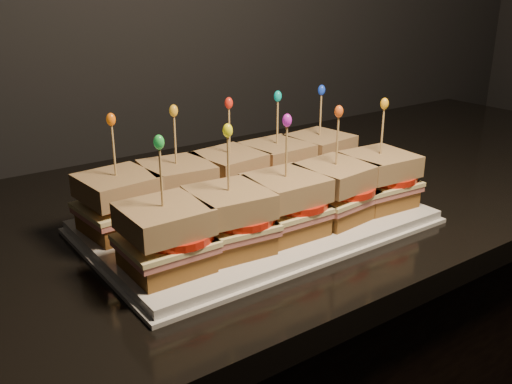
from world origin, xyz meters
TOP-DOWN VIEW (x-y plane):
  - granite_slab at (0.47, 1.66)m, footprint 2.65×0.70m
  - platter at (0.75, 1.56)m, footprint 0.47×0.29m
  - platter_rim at (0.75, 1.56)m, footprint 0.48×0.30m
  - sandwich_0_bread_bot at (0.57, 1.62)m, footprint 0.10×0.10m
  - sandwich_0_ham at (0.57, 1.62)m, footprint 0.11×0.10m
  - sandwich_0_cheese at (0.57, 1.62)m, footprint 0.11×0.10m
  - sandwich_0_tomato at (0.58, 1.62)m, footprint 0.09×0.09m
  - sandwich_0_bread_top at (0.57, 1.62)m, footprint 0.10×0.10m
  - sandwich_0_pick at (0.57, 1.62)m, footprint 0.00×0.00m
  - sandwich_0_frill at (0.57, 1.62)m, footprint 0.01×0.01m
  - sandwich_1_bread_bot at (0.66, 1.62)m, footprint 0.10×0.10m
  - sandwich_1_ham at (0.66, 1.62)m, footprint 0.11×0.11m
  - sandwich_1_cheese at (0.66, 1.62)m, footprint 0.11×0.11m
  - sandwich_1_tomato at (0.67, 1.62)m, footprint 0.09×0.09m
  - sandwich_1_bread_top at (0.66, 1.62)m, footprint 0.10×0.10m
  - sandwich_1_pick at (0.66, 1.62)m, footprint 0.00×0.00m
  - sandwich_1_frill at (0.66, 1.62)m, footprint 0.01×0.01m
  - sandwich_2_bread_bot at (0.75, 1.62)m, footprint 0.10×0.10m
  - sandwich_2_ham at (0.75, 1.62)m, footprint 0.11×0.11m
  - sandwich_2_cheese at (0.75, 1.62)m, footprint 0.11×0.11m
  - sandwich_2_tomato at (0.76, 1.62)m, footprint 0.09×0.09m
  - sandwich_2_bread_top at (0.75, 1.62)m, footprint 0.10×0.10m
  - sandwich_2_pick at (0.75, 1.62)m, footprint 0.00×0.00m
  - sandwich_2_frill at (0.75, 1.62)m, footprint 0.01×0.01m
  - sandwich_3_bread_bot at (0.84, 1.62)m, footprint 0.09×0.09m
  - sandwich_3_ham at (0.84, 1.62)m, footprint 0.10×0.10m
  - sandwich_3_cheese at (0.84, 1.62)m, footprint 0.10×0.10m
  - sandwich_3_tomato at (0.85, 1.62)m, footprint 0.09×0.09m
  - sandwich_3_bread_top at (0.84, 1.62)m, footprint 0.09×0.09m
  - sandwich_3_pick at (0.84, 1.62)m, footprint 0.00×0.00m
  - sandwich_3_frill at (0.84, 1.62)m, footprint 0.01×0.01m
  - sandwich_4_bread_bot at (0.93, 1.62)m, footprint 0.10×0.10m
  - sandwich_4_ham at (0.93, 1.62)m, footprint 0.11×0.11m
  - sandwich_4_cheese at (0.93, 1.62)m, footprint 0.11×0.11m
  - sandwich_4_tomato at (0.94, 1.62)m, footprint 0.09×0.09m
  - sandwich_4_bread_top at (0.93, 1.62)m, footprint 0.10×0.10m
  - sandwich_4_pick at (0.93, 1.62)m, footprint 0.00×0.00m
  - sandwich_4_frill at (0.93, 1.62)m, footprint 0.01×0.01m
  - sandwich_5_bread_bot at (0.57, 1.49)m, footprint 0.09×0.09m
  - sandwich_5_ham at (0.57, 1.49)m, footprint 0.10×0.10m
  - sandwich_5_cheese at (0.57, 1.49)m, footprint 0.10×0.10m
  - sandwich_5_tomato at (0.58, 1.48)m, footprint 0.09×0.09m
  - sandwich_5_bread_top at (0.57, 1.49)m, footprint 0.09×0.09m
  - sandwich_5_pick at (0.57, 1.49)m, footprint 0.00×0.00m
  - sandwich_5_frill at (0.57, 1.49)m, footprint 0.01×0.01m
  - sandwich_6_bread_bot at (0.66, 1.49)m, footprint 0.10×0.10m
  - sandwich_6_ham at (0.66, 1.49)m, footprint 0.11×0.10m
  - sandwich_6_cheese at (0.66, 1.49)m, footprint 0.11×0.11m
  - sandwich_6_tomato at (0.67, 1.48)m, footprint 0.09×0.09m
  - sandwich_6_bread_top at (0.66, 1.49)m, footprint 0.10×0.10m
  - sandwich_6_pick at (0.66, 1.49)m, footprint 0.00×0.00m
  - sandwich_6_frill at (0.66, 1.49)m, footprint 0.01×0.01m
  - sandwich_7_bread_bot at (0.75, 1.49)m, footprint 0.09×0.09m
  - sandwich_7_ham at (0.75, 1.49)m, footprint 0.10×0.10m
  - sandwich_7_cheese at (0.75, 1.49)m, footprint 0.10×0.10m
  - sandwich_7_tomato at (0.76, 1.48)m, footprint 0.09×0.09m
  - sandwich_7_bread_top at (0.75, 1.49)m, footprint 0.09×0.09m
  - sandwich_7_pick at (0.75, 1.49)m, footprint 0.00×0.00m
  - sandwich_7_frill at (0.75, 1.49)m, footprint 0.01×0.01m
  - sandwich_8_bread_bot at (0.84, 1.49)m, footprint 0.10×0.10m
  - sandwich_8_ham at (0.84, 1.49)m, footprint 0.11×0.10m
  - sandwich_8_cheese at (0.84, 1.49)m, footprint 0.11×0.11m
  - sandwich_8_tomato at (0.85, 1.48)m, footprint 0.09×0.09m
  - sandwich_8_bread_top at (0.84, 1.49)m, footprint 0.10×0.10m
  - sandwich_8_pick at (0.84, 1.49)m, footprint 0.00×0.00m
  - sandwich_8_frill at (0.84, 1.49)m, footprint 0.01×0.01m
  - sandwich_9_bread_bot at (0.93, 1.49)m, footprint 0.10×0.10m
  - sandwich_9_ham at (0.93, 1.49)m, footprint 0.10×0.10m
  - sandwich_9_cheese at (0.93, 1.49)m, footprint 0.11×0.10m
  - sandwich_9_tomato at (0.94, 1.48)m, footprint 0.09×0.09m
  - sandwich_9_bread_top at (0.93, 1.49)m, footprint 0.10×0.10m
  - sandwich_9_pick at (0.93, 1.49)m, footprint 0.00×0.00m
  - sandwich_9_frill at (0.93, 1.49)m, footprint 0.01×0.01m

SIDE VIEW (x-z plane):
  - granite_slab at x=0.47m, z-range 0.84..0.88m
  - platter_rim at x=0.75m, z-range 0.88..0.88m
  - platter at x=0.75m, z-range 0.88..0.90m
  - sandwich_0_bread_bot at x=0.57m, z-range 0.90..0.92m
  - sandwich_1_bread_bot at x=0.66m, z-range 0.90..0.92m
  - sandwich_2_bread_bot at x=0.75m, z-range 0.90..0.92m
  - sandwich_3_bread_bot at x=0.84m, z-range 0.90..0.92m
  - sandwich_4_bread_bot at x=0.93m, z-range 0.90..0.92m
  - sandwich_5_bread_bot at x=0.57m, z-range 0.90..0.92m
  - sandwich_6_bread_bot at x=0.66m, z-range 0.90..0.92m
  - sandwich_7_bread_bot at x=0.75m, z-range 0.90..0.92m
  - sandwich_8_bread_bot at x=0.84m, z-range 0.90..0.92m
  - sandwich_9_bread_bot at x=0.93m, z-range 0.90..0.92m
  - sandwich_0_ham at x=0.57m, z-range 0.92..0.93m
  - sandwich_1_ham at x=0.66m, z-range 0.92..0.93m
  - sandwich_2_ham at x=0.75m, z-range 0.92..0.93m
  - sandwich_3_ham at x=0.84m, z-range 0.92..0.93m
  - sandwich_4_ham at x=0.93m, z-range 0.92..0.93m
  - sandwich_5_ham at x=0.57m, z-range 0.92..0.93m
  - sandwich_6_ham at x=0.66m, z-range 0.92..0.93m
  - sandwich_7_ham at x=0.75m, z-range 0.92..0.93m
  - sandwich_8_ham at x=0.84m, z-range 0.92..0.93m
  - sandwich_9_ham at x=0.93m, z-range 0.92..0.93m
  - sandwich_0_cheese at x=0.57m, z-range 0.93..0.93m
  - sandwich_1_cheese at x=0.66m, z-range 0.93..0.93m
  - sandwich_2_cheese at x=0.75m, z-range 0.93..0.93m
  - sandwich_3_cheese at x=0.84m, z-range 0.93..0.93m
  - sandwich_4_cheese at x=0.93m, z-range 0.93..0.93m
  - sandwich_5_cheese at x=0.57m, z-range 0.93..0.93m
  - sandwich_6_cheese at x=0.66m, z-range 0.93..0.93m
  - sandwich_7_cheese at x=0.75m, z-range 0.93..0.93m
  - sandwich_8_cheese at x=0.84m, z-range 0.93..0.93m
  - sandwich_9_cheese at x=0.93m, z-range 0.93..0.93m
  - sandwich_0_tomato at x=0.58m, z-range 0.93..0.94m
  - sandwich_1_tomato at x=0.67m, z-range 0.93..0.94m
  - sandwich_2_tomato at x=0.76m, z-range 0.93..0.94m
  - sandwich_3_tomato at x=0.85m, z-range 0.93..0.94m
  - sandwich_4_tomato at x=0.94m, z-range 0.93..0.94m
  - sandwich_5_tomato at x=0.58m, z-range 0.93..0.94m
  - sandwich_6_tomato at x=0.67m, z-range 0.93..0.94m
  - sandwich_7_tomato at x=0.76m, z-range 0.93..0.94m
  - sandwich_8_tomato at x=0.85m, z-range 0.93..0.94m
  - sandwich_9_tomato at x=0.94m, z-range 0.93..0.94m
  - sandwich_0_bread_top at x=0.57m, z-range 0.94..0.97m
  - sandwich_1_bread_top at x=0.66m, z-range 0.94..0.97m
  - sandwich_2_bread_top at x=0.75m, z-range 0.94..0.97m
  - sandwich_3_bread_top at x=0.84m, z-range 0.94..0.97m
  - sandwich_4_bread_top at x=0.93m, z-range 0.94..0.97m
  - sandwich_5_bread_top at x=0.57m, z-range 0.94..0.97m
  - sandwich_6_bread_top at x=0.66m, z-range 0.94..0.97m
  - sandwich_7_bread_top at x=0.75m, z-range 0.94..0.97m
  - sandwich_8_bread_top at x=0.84m, z-range 0.94..0.97m
  - sandwich_9_bread_top at x=0.93m, z-range 0.94..0.97m
  - sandwich_0_pick at x=0.57m, z-range 0.96..1.05m
  - sandwich_1_pick at x=0.66m, z-range 0.96..1.05m
  - sandwich_2_pick at x=0.75m, z-range 0.96..1.05m
  - sandwich_3_pick at x=0.84m, z-range 0.96..1.05m
  - sandwich_4_pick at x=0.93m, z-range 0.96..1.05m
  - sandwich_5_pick at x=0.57m, z-range 0.96..1.05m
  - sandwich_6_pick at x=0.66m, z-range 0.96..1.05m
  - sandwich_7_pick at x=0.75m, z-range 0.96..1.05m
  - sandwich_8_pick at x=0.84m, z-range 0.96..1.05m
  - sandwich_9_pick at x=0.93m, z-range 0.96..1.05m
  - sandwich_0_frill at x=0.57m, z-range 1.04..1.06m
  - sandwich_1_frill at x=0.66m, z-range 1.04..1.06m
  - sandwich_2_frill at x=0.75m, z-range 1.04..1.06m
  - sandwich_3_frill at x=0.84m, z-range 1.04..1.06m
  - sandwich_4_frill at x=0.93m, z-range 1.04..1.06m
  - sandwich_5_frill at x=0.57m, z-range 1.04..1.06m
  - sandwich_6_frill at x=0.66m, z-range 1.04..1.06m
  - sandwich_7_frill at x=0.75m, z-range 1.04..1.06m
  - sandwich_8_frill at x=0.84m, z-range 1.04..1.06m
  - sandwich_9_frill at x=0.93m, z-range 1.04..1.06m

